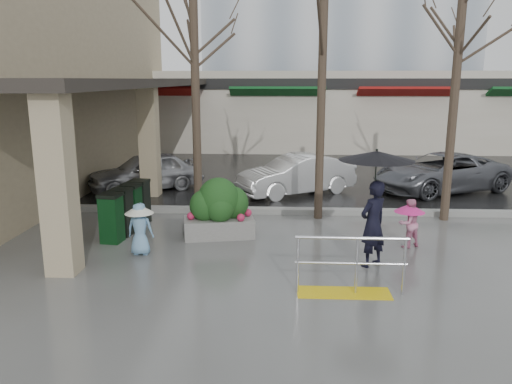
# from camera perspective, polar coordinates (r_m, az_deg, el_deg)

# --- Properties ---
(ground) EXTENTS (120.00, 120.00, 0.00)m
(ground) POSITION_cam_1_polar(r_m,az_deg,el_deg) (9.95, 1.60, -8.50)
(ground) COLOR #51514F
(ground) RESTS_ON ground
(street_asphalt) EXTENTS (120.00, 36.00, 0.01)m
(street_asphalt) POSITION_cam_1_polar(r_m,az_deg,el_deg) (31.48, 2.52, 6.17)
(street_asphalt) COLOR black
(street_asphalt) RESTS_ON ground
(curb) EXTENTS (120.00, 0.30, 0.15)m
(curb) POSITION_cam_1_polar(r_m,az_deg,el_deg) (13.73, 1.98, -2.15)
(curb) COLOR gray
(curb) RESTS_ON ground
(near_building) EXTENTS (6.00, 18.00, 8.00)m
(near_building) POSITION_cam_1_polar(r_m,az_deg,el_deg) (19.56, -25.82, 12.68)
(near_building) COLOR tan
(near_building) RESTS_ON ground
(canopy_slab) EXTENTS (2.80, 18.00, 0.25)m
(canopy_slab) POSITION_cam_1_polar(r_m,az_deg,el_deg) (17.97, -13.58, 12.47)
(canopy_slab) COLOR #2D2823
(canopy_slab) RESTS_ON pillar_front
(pillar_front) EXTENTS (0.55, 0.55, 3.50)m
(pillar_front) POSITION_cam_1_polar(r_m,az_deg,el_deg) (9.85, -21.72, 0.98)
(pillar_front) COLOR tan
(pillar_front) RESTS_ON ground
(pillar_back) EXTENTS (0.55, 0.55, 3.50)m
(pillar_back) POSITION_cam_1_polar(r_m,az_deg,el_deg) (15.91, -12.11, 5.78)
(pillar_back) COLOR tan
(pillar_back) RESTS_ON ground
(storefront_row) EXTENTS (34.00, 6.74, 4.00)m
(storefront_row) POSITION_cam_1_polar(r_m,az_deg,el_deg) (27.34, 6.76, 9.33)
(storefront_row) COLOR beige
(storefront_row) RESTS_ON ground
(handrail) EXTENTS (1.90, 0.50, 1.03)m
(handrail) POSITION_cam_1_polar(r_m,az_deg,el_deg) (8.77, 10.47, -9.08)
(handrail) COLOR yellow
(handrail) RESTS_ON ground
(tree_west) EXTENTS (3.20, 3.20, 6.80)m
(tree_west) POSITION_cam_1_polar(r_m,az_deg,el_deg) (13.14, -7.14, 19.13)
(tree_west) COLOR #382B21
(tree_west) RESTS_ON ground
(tree_midwest) EXTENTS (3.20, 3.20, 7.00)m
(tree_midwest) POSITION_cam_1_polar(r_m,az_deg,el_deg) (13.01, 7.76, 19.84)
(tree_midwest) COLOR #382B21
(tree_midwest) RESTS_ON ground
(tree_mideast) EXTENTS (3.20, 3.20, 6.50)m
(tree_mideast) POSITION_cam_1_polar(r_m,az_deg,el_deg) (13.63, 22.33, 17.13)
(tree_mideast) COLOR #382B21
(tree_mideast) RESTS_ON ground
(woman) EXTENTS (1.44, 1.44, 2.33)m
(woman) POSITION_cam_1_polar(r_m,az_deg,el_deg) (9.83, 13.40, -0.14)
(woman) COLOR black
(woman) RESTS_ON ground
(child_pink) EXTENTS (0.66, 0.66, 1.08)m
(child_pink) POSITION_cam_1_polar(r_m,az_deg,el_deg) (11.38, 17.08, -2.99)
(child_pink) COLOR pink
(child_pink) RESTS_ON ground
(child_blue) EXTENTS (0.61, 0.61, 1.12)m
(child_blue) POSITION_cam_1_polar(r_m,az_deg,el_deg) (10.69, -13.14, -3.60)
(child_blue) COLOR #74A4CE
(child_blue) RESTS_ON ground
(planter) EXTENTS (1.73, 1.09, 1.40)m
(planter) POSITION_cam_1_polar(r_m,az_deg,el_deg) (11.63, -4.23, -1.91)
(planter) COLOR slate
(planter) RESTS_ON ground
(news_boxes) EXTENTS (0.72, 2.06, 1.13)m
(news_boxes) POSITION_cam_1_polar(r_m,az_deg,el_deg) (12.35, -14.59, -1.93)
(news_boxes) COLOR #0D3916
(news_boxes) RESTS_ON ground
(car_a) EXTENTS (3.94, 3.15, 1.26)m
(car_a) POSITION_cam_1_polar(r_m,az_deg,el_deg) (16.88, -12.48, 2.30)
(car_a) COLOR #9FA0A4
(car_a) RESTS_ON ground
(car_b) EXTENTS (3.97, 3.09, 1.26)m
(car_b) POSITION_cam_1_polar(r_m,az_deg,el_deg) (15.97, 4.64, 1.97)
(car_b) COLOR white
(car_b) RESTS_ON ground
(car_c) EXTENTS (4.99, 3.82, 1.26)m
(car_c) POSITION_cam_1_polar(r_m,az_deg,el_deg) (17.39, 20.37, 2.10)
(car_c) COLOR slate
(car_c) RESTS_ON ground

